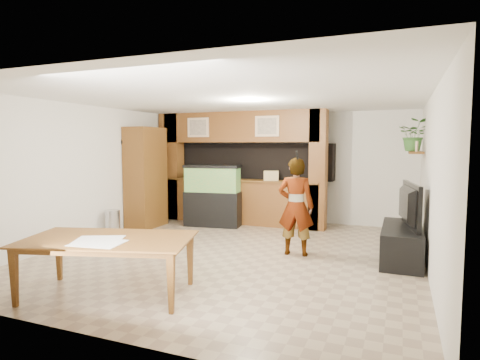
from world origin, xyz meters
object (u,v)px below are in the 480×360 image
at_px(pantry_cabinet, 146,177).
at_px(person, 296,207).
at_px(aquarium, 213,196).
at_px(television, 403,205).
at_px(dining_table, 107,268).

bearing_deg(pantry_cabinet, person, -15.61).
bearing_deg(person, aquarium, -39.95).
relative_size(pantry_cabinet, person, 1.36).
height_order(television, person, person).
bearing_deg(dining_table, aquarium, 82.69).
relative_size(pantry_cabinet, television, 1.83).
distance_m(pantry_cabinet, person, 3.85).
height_order(person, dining_table, person).
xyz_separation_m(pantry_cabinet, person, (3.70, -1.03, -0.30)).
height_order(television, dining_table, television).
height_order(aquarium, dining_table, aquarium).
relative_size(pantry_cabinet, dining_table, 1.10).
distance_m(aquarium, dining_table, 4.38).
height_order(aquarium, person, person).
bearing_deg(television, aquarium, 62.01).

